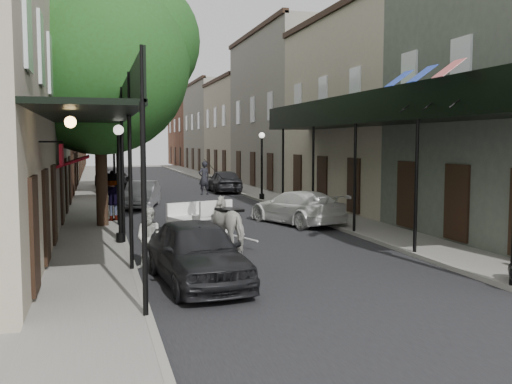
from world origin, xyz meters
TOP-DOWN VIEW (x-y plane):
  - ground at (0.00, 0.00)m, footprint 140.00×140.00m
  - road at (0.00, 20.00)m, footprint 8.00×90.00m
  - sidewalk_left at (-5.00, 20.00)m, footprint 2.20×90.00m
  - sidewalk_right at (5.00, 20.00)m, footprint 2.20×90.00m
  - building_row_left at (-8.60, 30.00)m, footprint 5.00×80.00m
  - building_row_right at (8.60, 30.00)m, footprint 5.00×80.00m
  - gallery_left at (-4.79, 6.98)m, footprint 2.20×18.05m
  - gallery_right at (4.79, 6.98)m, footprint 2.20×18.05m
  - tree_near at (-4.20, 10.18)m, footprint 7.31×6.80m
  - tree_far at (-4.25, 24.18)m, footprint 6.45×6.00m
  - lamppost_left at (-4.10, 6.00)m, footprint 0.32×0.32m
  - lamppost_right_far at (4.10, 18.00)m, footprint 0.32×0.32m
  - horse at (-0.87, 4.45)m, footprint 1.46×2.09m
  - carriage at (-1.71, 6.81)m, footprint 2.18×2.69m
  - pedestrian_walking at (-3.50, 2.37)m, footprint 0.94×0.83m
  - pedestrian_sidewalk_left at (-4.20, 11.28)m, footprint 1.42×1.27m
  - car_left_near at (-2.60, 0.51)m, footprint 2.13×4.55m
  - car_left_mid at (-2.60, 16.65)m, footprint 2.27×4.23m
  - car_left_far at (-3.60, 29.32)m, footprint 2.61×5.07m
  - car_right_near at (2.93, 9.07)m, footprint 3.26×5.03m
  - car_right_far at (3.28, 23.98)m, footprint 1.90×4.50m

SIDE VIEW (x-z plane):
  - ground at x=0.00m, z-range 0.00..0.00m
  - road at x=0.00m, z-range 0.00..0.01m
  - sidewalk_left at x=-5.00m, z-range 0.00..0.12m
  - sidewalk_right at x=5.00m, z-range 0.00..0.12m
  - car_left_mid at x=-2.60m, z-range 0.00..1.32m
  - car_right_near at x=2.93m, z-range 0.00..1.35m
  - car_left_far at x=-3.60m, z-range 0.00..1.37m
  - car_left_near at x=-2.60m, z-range 0.00..1.50m
  - car_right_far at x=3.28m, z-range 0.00..1.52m
  - pedestrian_walking at x=-3.50m, z-range 0.00..1.61m
  - horse at x=-0.87m, z-range 0.00..1.61m
  - carriage at x=-1.71m, z-range -0.30..2.40m
  - pedestrian_sidewalk_left at x=-4.20m, z-range 0.12..2.03m
  - lamppost_left at x=-4.10m, z-range 0.19..3.90m
  - lamppost_right_far at x=4.10m, z-range 0.19..3.90m
  - gallery_left at x=-4.79m, z-range 1.61..6.49m
  - gallery_right at x=4.79m, z-range 1.61..6.49m
  - building_row_left at x=-8.60m, z-range 0.00..10.50m
  - building_row_right at x=8.60m, z-range 0.00..10.50m
  - tree_far at x=-4.25m, z-range 1.53..10.14m
  - tree_near at x=-4.20m, z-range 1.67..11.30m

